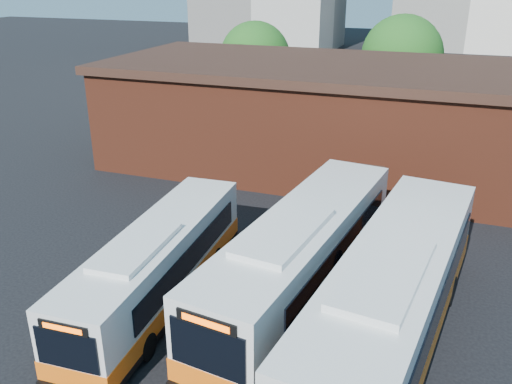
% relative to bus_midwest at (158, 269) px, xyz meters
% --- Properties ---
extents(ground, '(220.00, 220.00, 0.00)m').
position_rel_bus_midwest_xyz_m(ground, '(2.98, -2.65, -1.40)').
color(ground, black).
extents(bus_midwest, '(2.89, 11.41, 3.08)m').
position_rel_bus_midwest_xyz_m(bus_midwest, '(0.00, 0.00, 0.00)').
color(bus_midwest, silver).
rests_on(bus_midwest, ground).
extents(bus_mideast, '(4.40, 13.58, 3.65)m').
position_rel_bus_midwest_xyz_m(bus_mideast, '(4.89, 1.91, 0.26)').
color(bus_mideast, silver).
rests_on(bus_mideast, ground).
extents(bus_east, '(4.56, 14.21, 3.82)m').
position_rel_bus_midwest_xyz_m(bus_east, '(8.35, 0.12, 0.33)').
color(bus_east, silver).
rests_on(bus_east, ground).
extents(depot_building, '(28.60, 12.60, 6.40)m').
position_rel_bus_midwest_xyz_m(depot_building, '(2.98, 17.35, 1.86)').
color(depot_building, maroon).
rests_on(depot_building, ground).
extents(tree_west, '(6.00, 6.00, 7.65)m').
position_rel_bus_midwest_xyz_m(tree_west, '(-7.02, 29.35, 3.25)').
color(tree_west, '#382314').
rests_on(tree_west, ground).
extents(tree_mid, '(6.56, 6.56, 8.36)m').
position_rel_bus_midwest_xyz_m(tree_mid, '(4.98, 31.35, 3.68)').
color(tree_mid, '#382314').
rests_on(tree_mid, ground).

